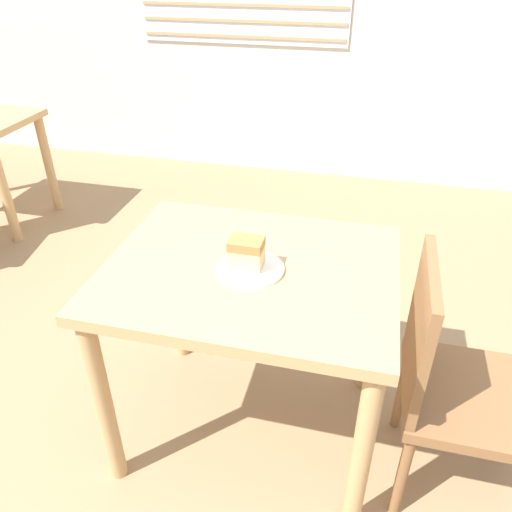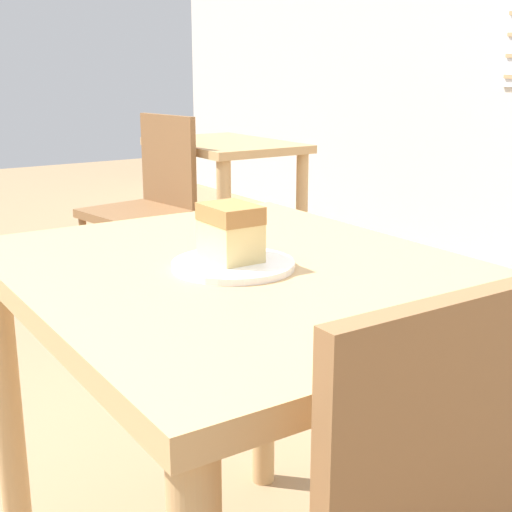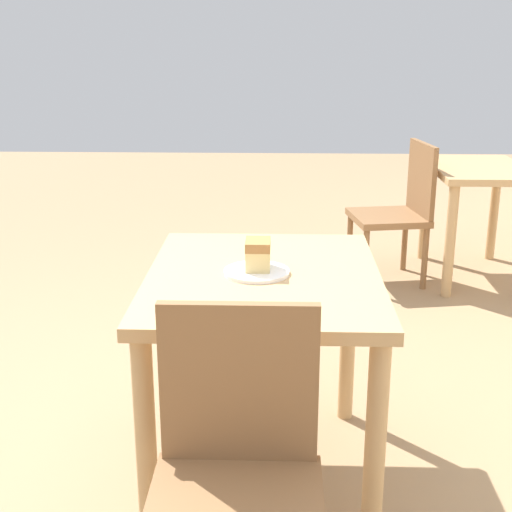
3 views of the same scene
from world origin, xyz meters
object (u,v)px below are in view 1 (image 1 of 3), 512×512
object	(u,v)px
dining_table_near	(251,297)
plate	(251,269)
cake_slice	(246,253)
chair_near_window	(452,380)

from	to	relation	value
dining_table_near	plate	world-z (taller)	plate
cake_slice	chair_near_window	bearing A→B (deg)	-2.74
chair_near_window	dining_table_near	bearing A→B (deg)	85.64
chair_near_window	cake_slice	world-z (taller)	cake_slice
chair_near_window	plate	xyz separation A→B (m)	(-0.66, 0.03, 0.30)
dining_table_near	cake_slice	world-z (taller)	cake_slice
chair_near_window	cake_slice	bearing A→B (deg)	87.26
dining_table_near	chair_near_window	size ratio (longest dim) A/B	1.08
dining_table_near	cake_slice	distance (m)	0.18
plate	chair_near_window	bearing A→B (deg)	-2.49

